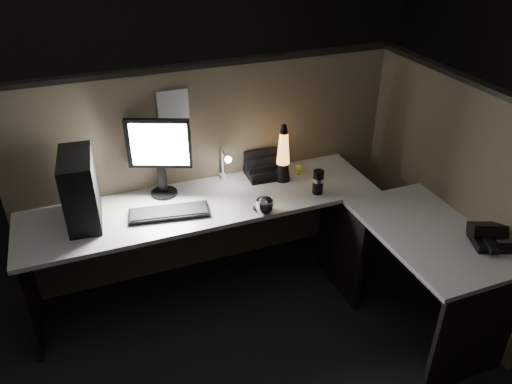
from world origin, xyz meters
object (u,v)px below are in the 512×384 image
object	(u,v)px
monitor	(159,150)
pc_tower	(80,189)
desk_phone	(491,236)
keyboard	(169,213)
lava_lamp	(283,158)

from	to	relation	value
monitor	pc_tower	bearing A→B (deg)	-142.11
monitor	desk_phone	distance (m)	2.02
monitor	keyboard	size ratio (longest dim) A/B	1.07
monitor	lava_lamp	world-z (taller)	monitor
keyboard	monitor	bearing A→B (deg)	94.30
keyboard	lava_lamp	size ratio (longest dim) A/B	1.19
pc_tower	keyboard	xyz separation A→B (m)	(0.48, -0.13, -0.20)
lava_lamp	monitor	bearing A→B (deg)	171.77
desk_phone	keyboard	bearing A→B (deg)	171.35
keyboard	desk_phone	bearing A→B (deg)	-20.82
pc_tower	keyboard	size ratio (longest dim) A/B	0.88
keyboard	desk_phone	distance (m)	1.88
monitor	lava_lamp	distance (m)	0.83
monitor	lava_lamp	xyz separation A→B (m)	(0.81, -0.12, -0.15)
keyboard	lava_lamp	xyz separation A→B (m)	(0.83, 0.15, 0.16)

